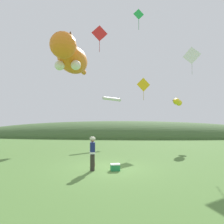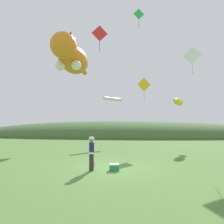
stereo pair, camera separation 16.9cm
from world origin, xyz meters
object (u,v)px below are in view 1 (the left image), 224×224
at_px(kite_fish_windsock, 177,102).
at_px(kite_diamond_white, 192,56).
at_px(kite_diamond_gold, 143,85).
at_px(kite_diamond_red, 100,33).
at_px(picnic_cooler, 115,167).
at_px(kite_giant_cat, 71,58).
at_px(kite_tube_streamer, 112,99).
at_px(festival_attendant, 92,152).
at_px(kite_spool, 93,165).
at_px(kite_diamond_green, 139,15).

bearing_deg(kite_fish_windsock, kite_diamond_white, -84.77).
bearing_deg(kite_diamond_gold, kite_diamond_red, -130.87).
height_order(picnic_cooler, kite_diamond_gold, kite_diamond_gold).
bearing_deg(kite_giant_cat, kite_tube_streamer, 48.93).
bearing_deg(festival_attendant, kite_tube_streamer, 89.22).
bearing_deg(picnic_cooler, kite_spool, 146.80).
xyz_separation_m(kite_spool, kite_diamond_gold, (3.73, 9.05, 6.32)).
bearing_deg(picnic_cooler, kite_diamond_gold, 76.13).
distance_m(picnic_cooler, kite_tube_streamer, 14.16).
bearing_deg(kite_diamond_red, kite_diamond_white, 8.91).
relative_size(kite_spool, picnic_cooler, 0.48).
bearing_deg(kite_diamond_white, festival_attendant, -138.29).
bearing_deg(festival_attendant, kite_diamond_white, 41.71).
relative_size(picnic_cooler, kite_diamond_white, 0.23).
relative_size(festival_attendant, kite_fish_windsock, 0.72).
height_order(kite_giant_cat, kite_fish_windsock, kite_giant_cat).
bearing_deg(kite_diamond_white, kite_diamond_green, -169.98).
bearing_deg(festival_attendant, kite_diamond_green, 63.57).
xyz_separation_m(festival_attendant, kite_fish_windsock, (7.09, 10.34, 3.76)).
xyz_separation_m(picnic_cooler, kite_giant_cat, (-4.84, 8.73, 8.84)).
height_order(kite_fish_windsock, kite_diamond_gold, kite_diamond_gold).
relative_size(kite_fish_windsock, kite_diamond_gold, 1.05).
relative_size(kite_diamond_white, kite_diamond_gold, 1.03).
distance_m(kite_diamond_green, kite_diamond_white, 5.68).
bearing_deg(kite_diamond_gold, festival_attendant, -109.97).
xyz_separation_m(kite_spool, kite_diamond_green, (2.99, 4.87, 11.46)).
bearing_deg(kite_giant_cat, kite_diamond_white, -11.35).
relative_size(picnic_cooler, kite_diamond_gold, 0.23).
bearing_deg(kite_fish_windsock, kite_diamond_green, -132.89).
xyz_separation_m(festival_attendant, picnic_cooler, (1.19, 0.11, -0.77)).
xyz_separation_m(kite_fish_windsock, kite_tube_streamer, (-6.91, 2.90, 0.69)).
bearing_deg(kite_diamond_gold, kite_diamond_white, -41.68).
relative_size(kite_diamond_red, kite_diamond_gold, 0.95).
relative_size(festival_attendant, kite_tube_streamer, 0.76).
relative_size(kite_giant_cat, kite_diamond_green, 5.52).
distance_m(kite_spool, kite_giant_cat, 12.41).
bearing_deg(picnic_cooler, kite_tube_streamer, 94.40).
distance_m(festival_attendant, picnic_cooler, 1.42).
xyz_separation_m(kite_tube_streamer, kite_diamond_red, (-0.53, -7.84, 4.47)).
bearing_deg(kite_spool, kite_diamond_gold, 67.60).
height_order(kite_spool, kite_diamond_gold, kite_diamond_gold).
distance_m(kite_fish_windsock, kite_diamond_gold, 3.88).
bearing_deg(kite_diamond_red, festival_attendant, -86.35).
bearing_deg(kite_tube_streamer, kite_diamond_green, -69.92).
xyz_separation_m(picnic_cooler, kite_diamond_white, (6.24, 6.51, 8.08)).
bearing_deg(kite_diamond_white, kite_tube_streamer, 137.60).
bearing_deg(picnic_cooler, kite_fish_windsock, 60.02).
bearing_deg(kite_diamond_red, kite_giant_cat, 133.82).
distance_m(kite_fish_windsock, kite_diamond_green, 9.24).
bearing_deg(festival_attendant, kite_diamond_gold, 70.03).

